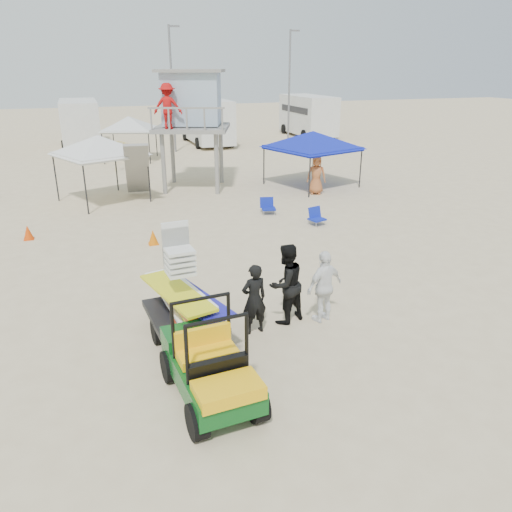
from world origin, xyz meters
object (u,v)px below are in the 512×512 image
object	(u,v)px
utility_cart	(209,359)
man_left	(254,299)
surf_trailer	(182,298)
canopy_blue	(313,134)
lifeguard_tower	(188,103)

from	to	relation	value
utility_cart	man_left	distance (m)	2.54
surf_trailer	canopy_blue	world-z (taller)	canopy_blue
man_left	utility_cart	bearing A→B (deg)	45.70
man_left	lifeguard_tower	xyz separation A→B (m)	(1.75, 14.36, 3.14)
surf_trailer	lifeguard_tower	world-z (taller)	lifeguard_tower
man_left	lifeguard_tower	size ratio (longest dim) A/B	0.31
lifeguard_tower	man_left	bearing A→B (deg)	-96.94
man_left	canopy_blue	bearing A→B (deg)	-127.52
surf_trailer	canopy_blue	xyz separation A→B (m)	(8.89, 12.47, 1.57)
utility_cart	lifeguard_tower	world-z (taller)	lifeguard_tower
utility_cart	canopy_blue	world-z (taller)	canopy_blue
surf_trailer	lifeguard_tower	size ratio (longest dim) A/B	0.50
surf_trailer	man_left	world-z (taller)	surf_trailer
utility_cart	surf_trailer	distance (m)	2.34
surf_trailer	utility_cart	bearing A→B (deg)	-90.07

